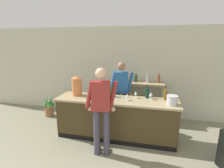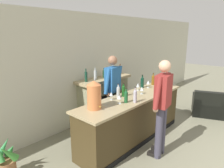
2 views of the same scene
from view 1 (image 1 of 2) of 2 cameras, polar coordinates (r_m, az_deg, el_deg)
The scene contains 19 objects.
wall_back_panel at distance 5.42m, azimuth 6.69°, elevation 3.70°, with size 12.00×0.07×2.75m.
bar_counter at distance 4.31m, azimuth 1.33°, elevation -11.14°, with size 2.88×0.72×0.98m.
fireplace_stone at distance 5.35m, azimuth 7.70°, elevation -5.18°, with size 1.63×0.52×1.47m.
potted_plant_corner at distance 5.91m, azimuth -19.87°, elevation -7.03°, with size 0.33×0.35×0.65m.
person_customer at distance 3.48m, azimuth -3.52°, elevation -7.96°, with size 0.65×0.35×1.82m.
person_bartender at distance 4.69m, azimuth 3.02°, elevation -2.55°, with size 0.65×0.34×1.79m.
copper_dispenser at distance 4.47m, azimuth -11.43°, elevation -0.43°, with size 0.25×0.29×0.51m.
ice_bucket_steel at distance 3.96m, azimuth 19.04°, elevation -4.99°, with size 0.24×0.24×0.20m.
wine_bottle_port_short at distance 4.35m, azimuth -1.21°, elevation -2.27°, with size 0.07×0.07×0.28m.
wine_bottle_chardonnay_pale at distance 4.28m, azimuth 0.05°, elevation -2.51°, with size 0.08×0.08×0.29m.
wine_bottle_cabernet_heavy at distance 4.23m, azimuth 17.10°, elevation -3.16°, with size 0.08×0.08×0.31m.
wine_bottle_merlot_tall at distance 4.09m, azimuth -4.54°, elevation -3.35°, with size 0.07×0.07×0.28m.
wine_bottle_rose_blush at distance 4.26m, azimuth 11.45°, elevation -2.64°, with size 0.08×0.08×0.32m.
wine_bottle_burgundy_dark at distance 3.94m, azimuth -3.42°, elevation -3.84°, with size 0.07×0.07×0.31m.
wine_glass_by_dispenser at distance 4.18m, azimuth -6.06°, elevation -3.06°, with size 0.08×0.08×0.17m.
wine_glass_front_right at distance 4.23m, azimuth 7.76°, elevation -2.94°, with size 0.07×0.07×0.17m.
wine_glass_near_bucket at distance 4.16m, azimuth 12.58°, elevation -3.28°, with size 0.08×0.08×0.18m.
wine_glass_mid_counter at distance 4.40m, azimuth -4.19°, elevation -2.26°, with size 0.07×0.07×0.16m.
wine_glass_front_left at distance 4.03m, azimuth 5.00°, elevation -3.81°, with size 0.08×0.08×0.16m.
Camera 1 is at (0.59, -0.73, 2.29)m, focal length 28.00 mm.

